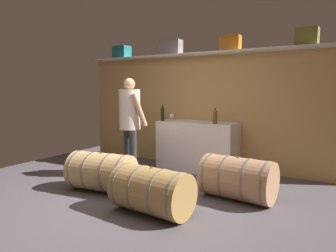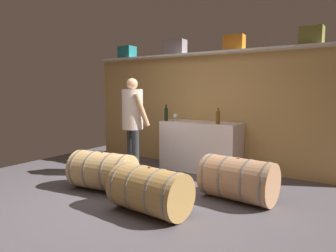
# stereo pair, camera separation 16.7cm
# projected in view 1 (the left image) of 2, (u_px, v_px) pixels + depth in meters

# --- Properties ---
(ground_plane) EXTENTS (6.38, 7.94, 0.02)m
(ground_plane) POSITION_uv_depth(u_px,v_px,m) (153.00, 191.00, 4.45)
(ground_plane) COLOR #534D52
(back_wall_panel) EXTENTS (5.18, 0.10, 2.11)m
(back_wall_panel) POSITION_uv_depth(u_px,v_px,m) (202.00, 112.00, 5.86)
(back_wall_panel) COLOR tan
(back_wall_panel) RESTS_ON ground
(high_shelf_board) EXTENTS (4.76, 0.40, 0.03)m
(high_shelf_board) POSITION_uv_depth(u_px,v_px,m) (200.00, 54.00, 5.61)
(high_shelf_board) COLOR silver
(high_shelf_board) RESTS_ON back_wall_panel
(toolcase_teal) EXTENTS (0.32, 0.26, 0.25)m
(toolcase_teal) POSITION_uv_depth(u_px,v_px,m) (122.00, 52.00, 6.49)
(toolcase_teal) COLOR teal
(toolcase_teal) RESTS_ON high_shelf_board
(toolcase_grey) EXTENTS (0.41, 0.21, 0.28)m
(toolcase_grey) POSITION_uv_depth(u_px,v_px,m) (171.00, 48.00, 5.89)
(toolcase_grey) COLOR gray
(toolcase_grey) RESTS_ON high_shelf_board
(toolcase_orange) EXTENTS (0.35, 0.23, 0.27)m
(toolcase_orange) POSITION_uv_depth(u_px,v_px,m) (230.00, 43.00, 5.30)
(toolcase_orange) COLOR orange
(toolcase_orange) RESTS_ON high_shelf_board
(toolcase_olive) EXTENTS (0.34, 0.26, 0.27)m
(toolcase_olive) POSITION_uv_depth(u_px,v_px,m) (307.00, 37.00, 4.70)
(toolcase_olive) COLOR olive
(toolcase_olive) RESTS_ON high_shelf_board
(work_cabinet) EXTENTS (1.44, 0.59, 0.89)m
(work_cabinet) POSITION_uv_depth(u_px,v_px,m) (197.00, 146.00, 5.59)
(work_cabinet) COLOR white
(work_cabinet) RESTS_ON ground
(wine_bottle_dark) EXTENTS (0.07, 0.07, 0.31)m
(wine_bottle_dark) POSITION_uv_depth(u_px,v_px,m) (163.00, 114.00, 5.67)
(wine_bottle_dark) COLOR black
(wine_bottle_dark) RESTS_ON work_cabinet
(wine_bottle_amber) EXTENTS (0.07, 0.07, 0.27)m
(wine_bottle_amber) POSITION_uv_depth(u_px,v_px,m) (215.00, 117.00, 5.16)
(wine_bottle_amber) COLOR brown
(wine_bottle_amber) RESTS_ON work_cabinet
(wine_glass) EXTENTS (0.08, 0.08, 0.14)m
(wine_glass) POSITION_uv_depth(u_px,v_px,m) (172.00, 116.00, 5.67)
(wine_glass) COLOR white
(wine_glass) RESTS_ON work_cabinet
(wine_barrel_near) EXTENTS (0.99, 0.65, 0.57)m
(wine_barrel_near) POSITION_uv_depth(u_px,v_px,m) (102.00, 172.00, 4.43)
(wine_barrel_near) COLOR tan
(wine_barrel_near) RESTS_ON ground
(wine_barrel_far) EXTENTS (1.00, 0.66, 0.58)m
(wine_barrel_far) POSITION_uv_depth(u_px,v_px,m) (238.00, 178.00, 4.07)
(wine_barrel_far) COLOR tan
(wine_barrel_far) RESTS_ON ground
(wine_barrel_flank) EXTENTS (0.98, 0.63, 0.56)m
(wine_barrel_flank) POSITION_uv_depth(u_px,v_px,m) (152.00, 191.00, 3.60)
(wine_barrel_flank) COLOR #A98045
(wine_barrel_flank) RESTS_ON ground
(winemaker_pouring) EXTENTS (0.54, 0.49, 1.66)m
(winemaker_pouring) POSITION_uv_depth(u_px,v_px,m) (130.00, 117.00, 5.11)
(winemaker_pouring) COLOR #292D32
(winemaker_pouring) RESTS_ON ground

